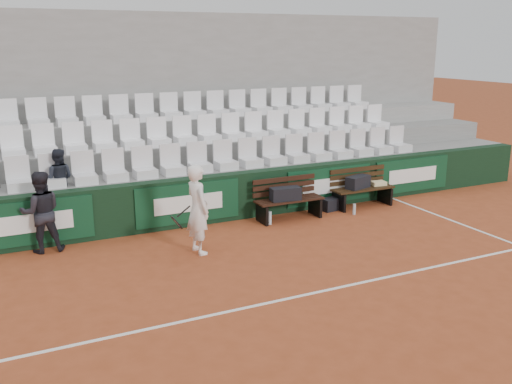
% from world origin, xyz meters
% --- Properties ---
extents(ground, '(80.00, 80.00, 0.00)m').
position_xyz_m(ground, '(0.00, 0.00, 0.00)').
color(ground, '#A04624').
rests_on(ground, ground).
extents(court_baseline, '(18.00, 0.06, 0.01)m').
position_xyz_m(court_baseline, '(0.00, 0.00, 0.00)').
color(court_baseline, white).
rests_on(court_baseline, ground).
extents(back_barrier, '(18.00, 0.34, 1.00)m').
position_xyz_m(back_barrier, '(0.07, 3.99, 0.50)').
color(back_barrier, black).
rests_on(back_barrier, ground).
extents(grandstand_tier_front, '(18.00, 0.95, 1.00)m').
position_xyz_m(grandstand_tier_front, '(0.00, 4.62, 0.50)').
color(grandstand_tier_front, gray).
rests_on(grandstand_tier_front, ground).
extents(grandstand_tier_mid, '(18.00, 0.95, 1.45)m').
position_xyz_m(grandstand_tier_mid, '(0.00, 5.58, 0.72)').
color(grandstand_tier_mid, gray).
rests_on(grandstand_tier_mid, ground).
extents(grandstand_tier_back, '(18.00, 0.95, 1.90)m').
position_xyz_m(grandstand_tier_back, '(0.00, 6.53, 0.95)').
color(grandstand_tier_back, '#989895').
rests_on(grandstand_tier_back, ground).
extents(grandstand_rear_wall, '(18.00, 0.30, 4.40)m').
position_xyz_m(grandstand_rear_wall, '(0.00, 7.15, 2.20)').
color(grandstand_rear_wall, gray).
rests_on(grandstand_rear_wall, ground).
extents(seat_row_front, '(11.90, 0.44, 0.63)m').
position_xyz_m(seat_row_front, '(0.00, 4.45, 1.31)').
color(seat_row_front, silver).
rests_on(seat_row_front, grandstand_tier_front).
extents(seat_row_mid, '(11.90, 0.44, 0.63)m').
position_xyz_m(seat_row_mid, '(0.00, 5.40, 1.77)').
color(seat_row_mid, white).
rests_on(seat_row_mid, grandstand_tier_mid).
extents(seat_row_back, '(11.90, 0.44, 0.63)m').
position_xyz_m(seat_row_back, '(0.00, 6.35, 2.21)').
color(seat_row_back, white).
rests_on(seat_row_back, grandstand_tier_back).
extents(bench_left, '(1.50, 0.56, 0.45)m').
position_xyz_m(bench_left, '(1.93, 3.44, 0.23)').
color(bench_left, black).
rests_on(bench_left, ground).
extents(bench_right, '(1.50, 0.56, 0.45)m').
position_xyz_m(bench_right, '(3.92, 3.55, 0.23)').
color(bench_right, '#311F0E').
rests_on(bench_right, ground).
extents(sports_bag_left, '(0.67, 0.35, 0.27)m').
position_xyz_m(sports_bag_left, '(1.81, 3.40, 0.59)').
color(sports_bag_left, black).
rests_on(sports_bag_left, bench_left).
extents(sports_bag_right, '(0.66, 0.45, 0.28)m').
position_xyz_m(sports_bag_right, '(3.80, 3.57, 0.59)').
color(sports_bag_right, black).
rests_on(sports_bag_right, bench_right).
extents(towel, '(0.36, 0.28, 0.09)m').
position_xyz_m(towel, '(4.39, 3.58, 0.50)').
color(towel, beige).
rests_on(towel, bench_right).
extents(sports_bag_ground, '(0.49, 0.34, 0.28)m').
position_xyz_m(sports_bag_ground, '(3.12, 3.62, 0.14)').
color(sports_bag_ground, black).
rests_on(sports_bag_ground, ground).
extents(water_bottle_near, '(0.08, 0.08, 0.28)m').
position_xyz_m(water_bottle_near, '(1.39, 3.30, 0.14)').
color(water_bottle_near, silver).
rests_on(water_bottle_near, ground).
extents(water_bottle_far, '(0.07, 0.07, 0.24)m').
position_xyz_m(water_bottle_far, '(3.38, 3.10, 0.12)').
color(water_bottle_far, '#AEBFC6').
rests_on(water_bottle_far, ground).
extents(tennis_player, '(0.72, 0.63, 1.63)m').
position_xyz_m(tennis_player, '(-0.51, 2.40, 0.81)').
color(tennis_player, white).
rests_on(tennis_player, ground).
extents(ball_kid, '(0.74, 0.59, 1.49)m').
position_xyz_m(ball_kid, '(-3.03, 3.68, 0.75)').
color(ball_kid, black).
rests_on(ball_kid, ground).
extents(spectator_c, '(0.69, 0.61, 1.17)m').
position_xyz_m(spectator_c, '(-2.59, 4.50, 1.59)').
color(spectator_c, black).
rests_on(spectator_c, grandstand_tier_front).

